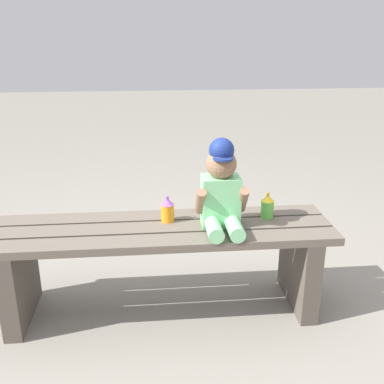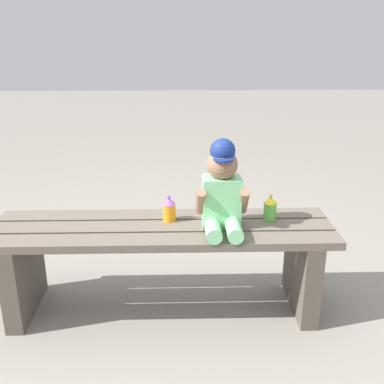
% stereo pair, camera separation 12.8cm
% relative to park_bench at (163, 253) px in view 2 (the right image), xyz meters
% --- Properties ---
extents(ground_plane, '(16.00, 16.00, 0.00)m').
position_rel_park_bench_xyz_m(ground_plane, '(0.00, 0.00, -0.30)').
color(ground_plane, gray).
extents(park_bench, '(1.56, 0.40, 0.44)m').
position_rel_park_bench_xyz_m(park_bench, '(0.00, 0.00, 0.00)').
color(park_bench, '#60564C').
rests_on(park_bench, ground_plane).
extents(child_figure, '(0.23, 0.27, 0.40)m').
position_rel_park_bench_xyz_m(child_figure, '(0.27, -0.02, 0.32)').
color(child_figure, '#7FCC8C').
rests_on(child_figure, park_bench).
extents(sippy_cup_left, '(0.06, 0.06, 0.12)m').
position_rel_park_bench_xyz_m(sippy_cup_left, '(0.03, 0.06, 0.20)').
color(sippy_cup_left, orange).
rests_on(sippy_cup_left, park_bench).
extents(sippy_cup_right, '(0.06, 0.06, 0.12)m').
position_rel_park_bench_xyz_m(sippy_cup_right, '(0.50, 0.06, 0.20)').
color(sippy_cup_right, '#66CC4C').
rests_on(sippy_cup_right, park_bench).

